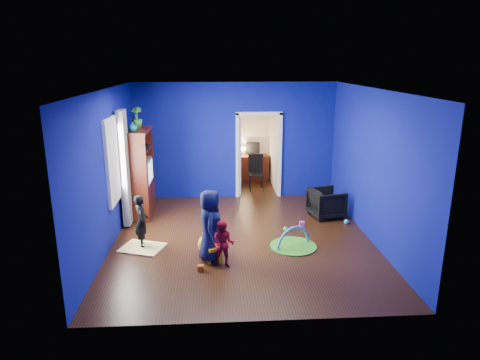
{
  "coord_description": "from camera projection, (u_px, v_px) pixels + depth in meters",
  "views": [
    {
      "loc": [
        -0.54,
        -7.77,
        3.4
      ],
      "look_at": [
        -0.02,
        0.4,
        1.1
      ],
      "focal_mm": 32.0,
      "sensor_mm": 36.0,
      "label": 1
    }
  ],
  "objects": [
    {
      "name": "folding_chair",
      "position": [
        256.0,
        174.0,
        11.5
      ],
      "size": [
        0.4,
        0.4,
        0.92
      ],
      "primitive_type": "cube",
      "color": "black",
      "rests_on": "floor"
    },
    {
      "name": "hopper_ball",
      "position": [
        208.0,
        244.0,
        7.75
      ],
      "size": [
        0.37,
        0.37,
        0.37
      ],
      "primitive_type": "sphere",
      "color": "yellow",
      "rests_on": "floor"
    },
    {
      "name": "tv_armoire",
      "position": [
        138.0,
        173.0,
        9.52
      ],
      "size": [
        0.58,
        1.14,
        1.96
      ],
      "primitive_type": "cube",
      "color": "#401B0A",
      "rests_on": "floor"
    },
    {
      "name": "toy_0",
      "position": [
        346.0,
        222.0,
        9.19
      ],
      "size": [
        0.11,
        0.11,
        0.11
      ],
      "primitive_type": "sphere",
      "color": "#289CE4",
      "rests_on": "floor"
    },
    {
      "name": "window_left",
      "position": [
        112.0,
        160.0,
        8.18
      ],
      "size": [
        0.03,
        0.95,
        1.55
      ],
      "primitive_type": "cube",
      "color": "white",
      "rests_on": "wall_left"
    },
    {
      "name": "armchair",
      "position": [
        326.0,
        203.0,
        9.56
      ],
      "size": [
        0.84,
        0.82,
        0.64
      ],
      "primitive_type": "imported",
      "rotation": [
        0.0,
        0.0,
        1.8
      ],
      "color": "black",
      "rests_on": "floor"
    },
    {
      "name": "toy_1",
      "position": [
        201.0,
        268.0,
        7.14
      ],
      "size": [
        0.1,
        0.08,
        0.1
      ],
      "primitive_type": "cube",
      "color": "#DE550B",
      "rests_on": "floor"
    },
    {
      "name": "toy_2",
      "position": [
        286.0,
        229.0,
        8.79
      ],
      "size": [
        0.11,
        0.11,
        0.11
      ],
      "primitive_type": "sphere",
      "color": "green",
      "rests_on": "floor"
    },
    {
      "name": "book_shelf",
      "position": [
        253.0,
        111.0,
        12.11
      ],
      "size": [
        0.88,
        0.24,
        0.04
      ],
      "primitive_type": "cube",
      "color": "white",
      "rests_on": "study_desk"
    },
    {
      "name": "doorway",
      "position": [
        259.0,
        157.0,
        10.81
      ],
      "size": [
        1.16,
        0.1,
        2.1
      ],
      "primitive_type": "cube",
      "color": "white",
      "rests_on": "floor"
    },
    {
      "name": "floor",
      "position": [
        242.0,
        239.0,
        8.42
      ],
      "size": [
        5.0,
        5.5,
        0.01
      ],
      "primitive_type": "cube",
      "color": "black",
      "rests_on": "ground"
    },
    {
      "name": "curtain",
      "position": [
        125.0,
        169.0,
        8.8
      ],
      "size": [
        0.14,
        0.42,
        2.4
      ],
      "primitive_type": "cube",
      "color": "slate",
      "rests_on": "floor"
    },
    {
      "name": "child_black",
      "position": [
        142.0,
        221.0,
        7.96
      ],
      "size": [
        0.33,
        0.42,
        1.02
      ],
      "primitive_type": "imported",
      "rotation": [
        0.0,
        0.0,
        1.84
      ],
      "color": "black",
      "rests_on": "floor"
    },
    {
      "name": "toy_arch",
      "position": [
        293.0,
        246.0,
        8.08
      ],
      "size": [
        0.71,
        0.44,
        0.79
      ],
      "primitive_type": "torus",
      "rotation": [
        1.57,
        0.0,
        0.53
      ],
      "color": "#3F8CD8",
      "rests_on": "floor"
    },
    {
      "name": "desk_monitor",
      "position": [
        253.0,
        148.0,
        12.41
      ],
      "size": [
        0.4,
        0.05,
        0.32
      ],
      "primitive_type": "cube",
      "color": "black",
      "rests_on": "study_desk"
    },
    {
      "name": "vase",
      "position": [
        133.0,
        127.0,
        8.94
      ],
      "size": [
        0.25,
        0.25,
        0.2
      ],
      "primitive_type": "imported",
      "rotation": [
        0.0,
        0.0,
        0.32
      ],
      "color": "#0D626E",
      "rests_on": "tv_armoire"
    },
    {
      "name": "study_desk",
      "position": [
        253.0,
        168.0,
        12.45
      ],
      "size": [
        0.88,
        0.44,
        0.75
      ],
      "primitive_type": "cube",
      "color": "#3D140A",
      "rests_on": "floor"
    },
    {
      "name": "child_navy",
      "position": [
        210.0,
        226.0,
        7.39
      ],
      "size": [
        0.42,
        0.63,
        1.28
      ],
      "primitive_type": "imported",
      "rotation": [
        0.0,
        0.0,
        1.59
      ],
      "color": "#10193C",
      "rests_on": "floor"
    },
    {
      "name": "wall_left",
      "position": [
        107.0,
        170.0,
        7.87
      ],
      "size": [
        0.02,
        5.5,
        2.9
      ],
      "primitive_type": "cube",
      "color": "navy",
      "rests_on": "floor"
    },
    {
      "name": "wall_front",
      "position": [
        257.0,
        221.0,
        5.38
      ],
      "size": [
        5.0,
        0.02,
        2.9
      ],
      "primitive_type": "cube",
      "color": "navy",
      "rests_on": "floor"
    },
    {
      "name": "desk_lamp",
      "position": [
        243.0,
        149.0,
        12.34
      ],
      "size": [
        0.14,
        0.14,
        0.14
      ],
      "primitive_type": "sphere",
      "color": "#FFD88C",
      "rests_on": "study_desk"
    },
    {
      "name": "wall_back",
      "position": [
        235.0,
        141.0,
        10.67
      ],
      "size": [
        5.0,
        0.02,
        2.9
      ],
      "primitive_type": "cube",
      "color": "navy",
      "rests_on": "floor"
    },
    {
      "name": "toy_3",
      "position": [
        302.0,
        224.0,
        9.08
      ],
      "size": [
        0.1,
        0.08,
        0.1
      ],
      "primitive_type": "cube",
      "color": "#CF4DB6",
      "rests_on": "floor"
    },
    {
      "name": "play_mat",
      "position": [
        293.0,
        246.0,
        8.08
      ],
      "size": [
        0.88,
        0.88,
        0.02
      ],
      "primitive_type": "cylinder",
      "color": "#2A8E20",
      "rests_on": "floor"
    },
    {
      "name": "ceiling",
      "position": [
        243.0,
        89.0,
        7.63
      ],
      "size": [
        5.0,
        5.5,
        0.01
      ],
      "primitive_type": "cube",
      "color": "white",
      "rests_on": "wall_back"
    },
    {
      "name": "kid_chair",
      "position": [
        214.0,
        248.0,
        7.43
      ],
      "size": [
        0.36,
        0.36,
        0.5
      ],
      "primitive_type": "cube",
      "rotation": [
        0.0,
        0.0,
        0.35
      ],
      "color": "yellow",
      "rests_on": "floor"
    },
    {
      "name": "wall_right",
      "position": [
        373.0,
        166.0,
        8.18
      ],
      "size": [
        0.02,
        5.5,
        2.9
      ],
      "primitive_type": "cube",
      "color": "navy",
      "rests_on": "floor"
    },
    {
      "name": "alcove",
      "position": [
        255.0,
        142.0,
        11.6
      ],
      "size": [
        1.0,
        1.75,
        2.5
      ],
      "primitive_type": null,
      "color": "silver",
      "rests_on": "floor"
    },
    {
      "name": "toddler_red",
      "position": [
        223.0,
        244.0,
        7.2
      ],
      "size": [
        0.47,
        0.4,
        0.82
      ],
      "primitive_type": "imported",
      "rotation": [
        0.0,
        0.0,
        -0.25
      ],
      "color": "#B31315",
      "rests_on": "floor"
    },
    {
      "name": "crt_tv",
      "position": [
        140.0,
        171.0,
        9.51
      ],
      "size": [
        0.46,
        0.7,
        0.54
      ],
      "primitive_type": "cube",
      "color": "silver",
      "rests_on": "tv_armoire"
    },
    {
      "name": "yellow_blanket",
      "position": [
        142.0,
        248.0,
        8.0
      ],
      "size": [
        0.91,
        0.81,
        0.03
      ],
      "primitive_type": "cube",
      "rotation": [
        0.0,
        0.0,
        -0.34
      ],
      "color": "#F2E07A",
      "rests_on": "floor"
    },
    {
      "name": "potted_plant",
      "position": [
        136.0,
        117.0,
        9.4
      ],
      "size": [
        0.28,
        0.28,
        0.46
      ],
      "primitive_type": "imported",
      "rotation": [
        0.0,
        0.0,
        0.08
      ],
      "color": "green",
      "rests_on": "tv_armoire"
    }
  ]
}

